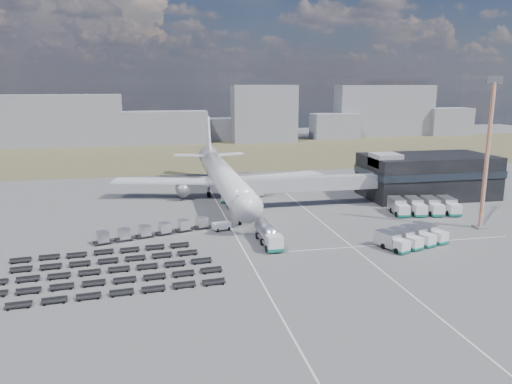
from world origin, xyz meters
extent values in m
plane|color=#565659|center=(0.00, 0.00, 0.00)|extent=(420.00, 420.00, 0.00)
cube|color=brown|center=(0.00, 110.00, 0.01)|extent=(420.00, 90.00, 0.01)
cube|color=silver|center=(-2.00, 5.00, 0.01)|extent=(0.25, 110.00, 0.01)
cube|color=silver|center=(16.00, 5.00, 0.01)|extent=(0.25, 110.00, 0.01)
cube|color=silver|center=(25.00, -8.00, 0.01)|extent=(40.00, 0.25, 0.01)
cube|color=black|center=(48.00, 24.00, 5.00)|extent=(30.00, 16.00, 10.00)
cube|color=#262D38|center=(48.00, 24.00, 6.20)|extent=(30.40, 16.40, 1.60)
cube|color=#939399|center=(36.00, 22.00, 9.50)|extent=(6.00, 6.00, 3.00)
cube|color=#939399|center=(18.10, 20.50, 5.10)|extent=(29.80, 3.00, 3.00)
cube|color=#939399|center=(4.70, 20.00, 5.10)|extent=(4.00, 3.60, 3.40)
cylinder|color=slate|center=(6.20, 20.50, 2.55)|extent=(0.70, 0.70, 5.10)
cylinder|color=black|center=(6.20, 20.50, 0.45)|extent=(1.40, 0.90, 1.40)
cylinder|color=white|center=(0.00, 30.00, 5.30)|extent=(5.60, 48.00, 5.60)
cone|color=white|center=(0.00, 3.50, 5.30)|extent=(5.60, 5.00, 5.60)
cone|color=white|center=(0.00, 58.00, 6.10)|extent=(5.60, 8.00, 5.60)
cube|color=black|center=(0.00, 5.50, 6.10)|extent=(2.20, 2.00, 0.80)
cube|color=white|center=(-13.00, 35.00, 4.10)|extent=(25.59, 11.38, 0.50)
cube|color=white|center=(13.00, 35.00, 4.10)|extent=(25.59, 11.38, 0.50)
cylinder|color=slate|center=(-9.50, 33.00, 2.40)|extent=(3.00, 5.00, 3.00)
cylinder|color=slate|center=(9.50, 33.00, 2.40)|extent=(3.00, 5.00, 3.00)
cube|color=white|center=(-5.50, 60.00, 6.50)|extent=(9.49, 5.63, 0.35)
cube|color=white|center=(5.50, 60.00, 6.50)|extent=(9.49, 5.63, 0.35)
cube|color=white|center=(0.00, 61.00, 11.80)|extent=(0.50, 9.06, 11.45)
cylinder|color=slate|center=(0.00, 9.00, 1.25)|extent=(0.50, 0.50, 2.50)
cylinder|color=slate|center=(-3.20, 34.00, 1.25)|extent=(0.60, 0.60, 2.50)
cylinder|color=slate|center=(3.20, 34.00, 1.25)|extent=(0.60, 0.60, 2.50)
cylinder|color=black|center=(0.00, 9.00, 0.50)|extent=(0.50, 1.20, 1.20)
cube|color=gray|center=(-53.02, 145.31, 10.94)|extent=(49.03, 12.00, 21.88)
cube|color=gray|center=(-18.25, 145.35, 7.20)|extent=(53.94, 12.00, 14.40)
cube|color=gray|center=(11.13, 155.65, 5.06)|extent=(54.11, 12.00, 10.13)
cube|color=gray|center=(34.85, 143.10, 12.90)|extent=(29.19, 12.00, 25.79)
cube|color=gray|center=(72.02, 150.37, 6.04)|extent=(22.56, 12.00, 12.08)
cube|color=gray|center=(100.93, 156.86, 12.76)|extent=(50.55, 12.00, 25.52)
cube|color=gray|center=(135.52, 153.66, 6.99)|extent=(22.93, 12.00, 13.97)
cube|color=white|center=(2.68, -7.63, 1.52)|extent=(2.55, 2.55, 2.41)
cube|color=#126857|center=(2.68, -7.63, 0.58)|extent=(2.66, 2.66, 0.52)
cylinder|color=silver|center=(2.60, -2.50, 1.99)|extent=(2.75, 7.90, 2.62)
cube|color=slate|center=(2.60, -2.50, 0.79)|extent=(2.64, 7.89, 0.37)
cylinder|color=black|center=(2.62, -4.07, 0.52)|extent=(2.74, 1.20, 1.15)
cube|color=white|center=(-4.00, 6.13, 0.73)|extent=(3.63, 2.68, 1.46)
cube|color=white|center=(0.74, 29.08, 1.61)|extent=(4.08, 6.48, 2.82)
cube|color=#126857|center=(0.74, 29.08, 0.45)|extent=(4.20, 6.61, 0.45)
cube|color=white|center=(22.52, -12.39, 1.16)|extent=(2.59, 2.54, 1.97)
cube|color=#126857|center=(22.52, -12.39, 0.40)|extent=(2.71, 2.65, 0.40)
cube|color=silver|center=(21.48, -9.43, 1.52)|extent=(3.38, 4.59, 2.33)
cube|color=white|center=(25.39, -11.39, 1.16)|extent=(2.59, 2.54, 1.97)
cube|color=#126857|center=(25.39, -11.39, 0.40)|extent=(2.71, 2.65, 0.40)
cube|color=silver|center=(24.36, -8.43, 1.52)|extent=(3.38, 4.59, 2.33)
cube|color=white|center=(28.26, -10.38, 1.16)|extent=(2.59, 2.54, 1.97)
cube|color=#126857|center=(28.26, -10.38, 0.40)|extent=(2.71, 2.65, 0.40)
cube|color=silver|center=(27.23, -7.43, 1.52)|extent=(3.38, 4.59, 2.33)
cube|color=white|center=(31.13, -9.38, 1.16)|extent=(2.59, 2.54, 1.97)
cube|color=#126857|center=(31.13, -9.38, 0.40)|extent=(2.71, 2.65, 0.40)
cube|color=silver|center=(30.10, -6.43, 1.52)|extent=(3.38, 4.59, 2.33)
cube|color=white|center=(33.32, 7.78, 1.37)|extent=(2.72, 2.63, 2.31)
cube|color=#126857|center=(33.32, 7.78, 0.47)|extent=(2.83, 2.75, 0.47)
cube|color=silver|center=(33.84, 11.42, 1.79)|extent=(3.17, 5.14, 2.73)
cube|color=white|center=(36.86, 7.28, 1.37)|extent=(2.72, 2.63, 2.31)
cube|color=#126857|center=(36.86, 7.28, 0.47)|extent=(2.83, 2.75, 0.47)
cube|color=silver|center=(37.38, 10.93, 1.79)|extent=(3.17, 5.14, 2.73)
cube|color=white|center=(40.40, 6.79, 1.37)|extent=(2.72, 2.63, 2.31)
cube|color=#126857|center=(40.40, 6.79, 0.47)|extent=(2.83, 2.75, 0.47)
cube|color=silver|center=(40.91, 10.43, 1.79)|extent=(3.17, 5.14, 2.73)
cube|color=white|center=(43.94, 6.29, 1.37)|extent=(2.72, 2.63, 2.31)
cube|color=#126857|center=(43.94, 6.29, 0.47)|extent=(2.83, 2.75, 0.47)
cube|color=silver|center=(44.45, 9.93, 1.79)|extent=(3.17, 5.14, 2.73)
cube|color=black|center=(-24.81, 2.14, 0.34)|extent=(3.41, 2.69, 0.21)
cube|color=silver|center=(-24.81, 2.14, 1.32)|extent=(2.33, 2.33, 1.72)
cube|color=black|center=(-21.33, 3.30, 0.34)|extent=(3.41, 2.69, 0.21)
cube|color=silver|center=(-21.33, 3.30, 1.32)|extent=(2.33, 2.33, 1.72)
cube|color=black|center=(-17.85, 4.47, 0.34)|extent=(3.41, 2.69, 0.21)
cube|color=silver|center=(-17.85, 4.47, 1.32)|extent=(2.33, 2.33, 1.72)
cube|color=black|center=(-14.36, 5.64, 0.34)|extent=(3.41, 2.69, 0.21)
cube|color=silver|center=(-14.36, 5.64, 1.32)|extent=(2.33, 2.33, 1.72)
cube|color=black|center=(-10.88, 6.81, 0.34)|extent=(3.41, 2.69, 0.21)
cube|color=silver|center=(-10.88, 6.81, 1.32)|extent=(2.33, 2.33, 1.72)
cube|color=black|center=(-7.40, 7.97, 0.34)|extent=(3.41, 2.69, 0.21)
cube|color=silver|center=(-7.40, 7.97, 1.32)|extent=(2.33, 2.33, 1.72)
cube|color=black|center=(-22.59, -19.94, 0.36)|extent=(32.33, 4.61, 0.73)
cube|color=black|center=(-23.00, -15.72, 0.36)|extent=(32.33, 4.61, 0.73)
cube|color=black|center=(-23.41, -11.49, 0.36)|extent=(32.33, 4.61, 0.73)
cube|color=black|center=(-23.82, -7.27, 0.36)|extent=(28.31, 4.23, 0.73)
cube|color=black|center=(-24.22, -3.04, 0.36)|extent=(28.31, 4.23, 0.73)
cylinder|color=#C34C1F|center=(43.85, -2.37, 13.46)|extent=(0.75, 0.75, 26.92)
cube|color=slate|center=(43.85, -2.37, 27.24)|extent=(2.62, 1.67, 1.29)
cube|color=#565659|center=(43.85, -2.37, 0.16)|extent=(2.15, 2.15, 0.32)
camera|label=1|loc=(-15.83, -82.03, 26.71)|focal=35.00mm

